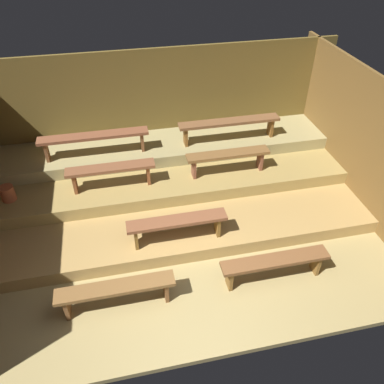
# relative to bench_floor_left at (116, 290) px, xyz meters

# --- Properties ---
(ground) EXTENTS (6.96, 4.85, 0.08)m
(ground) POSITION_rel_bench_floor_left_xyz_m (1.09, 1.45, -0.36)
(ground) COLOR #9A8653
(wall_back) EXTENTS (6.96, 0.06, 2.24)m
(wall_back) POSITION_rel_bench_floor_left_xyz_m (1.09, 3.50, 0.79)
(wall_back) COLOR brown
(wall_back) RESTS_ON ground
(wall_right) EXTENTS (0.06, 4.85, 2.24)m
(wall_right) POSITION_rel_bench_floor_left_xyz_m (4.20, 1.45, 0.79)
(wall_right) COLOR brown
(wall_right) RESTS_ON ground
(platform_lower) EXTENTS (6.16, 2.95, 0.22)m
(platform_lower) POSITION_rel_bench_floor_left_xyz_m (1.09, 2.00, -0.21)
(platform_lower) COLOR #A58249
(platform_lower) RESTS_ON ground
(platform_middle) EXTENTS (6.16, 1.89, 0.22)m
(platform_middle) POSITION_rel_bench_floor_left_xyz_m (1.09, 2.53, 0.01)
(platform_middle) COLOR #9B8247
(platform_middle) RESTS_ON platform_lower
(platform_upper) EXTENTS (6.16, 1.04, 0.22)m
(platform_upper) POSITION_rel_bench_floor_left_xyz_m (1.09, 2.96, 0.23)
(platform_upper) COLOR #9B8F5D
(platform_upper) RESTS_ON platform_middle
(bench_floor_left) EXTENTS (1.53, 0.25, 0.40)m
(bench_floor_left) POSITION_rel_bench_floor_left_xyz_m (0.00, 0.00, 0.00)
(bench_floor_left) COLOR brown
(bench_floor_left) RESTS_ON ground
(bench_floor_right) EXTENTS (1.53, 0.25, 0.40)m
(bench_floor_right) POSITION_rel_bench_floor_left_xyz_m (2.18, 0.00, 0.00)
(bench_floor_right) COLOR brown
(bench_floor_right) RESTS_ON ground
(bench_lower_center) EXTENTS (1.47, 0.25, 0.40)m
(bench_lower_center) POSITION_rel_bench_floor_left_xyz_m (0.96, 0.84, 0.22)
(bench_lower_center) COLOR brown
(bench_lower_center) RESTS_ON platform_lower
(bench_middle_left) EXTENTS (1.45, 0.25, 0.40)m
(bench_middle_left) POSITION_rel_bench_floor_left_xyz_m (0.09, 2.08, 0.44)
(bench_middle_left) COLOR brown
(bench_middle_left) RESTS_ON platform_middle
(bench_middle_right) EXTENTS (1.45, 0.25, 0.40)m
(bench_middle_right) POSITION_rel_bench_floor_left_xyz_m (2.09, 2.08, 0.44)
(bench_middle_right) COLOR brown
(bench_middle_right) RESTS_ON platform_middle
(bench_upper_left) EXTENTS (1.89, 0.25, 0.40)m
(bench_upper_left) POSITION_rel_bench_floor_left_xyz_m (-0.13, 2.79, 0.68)
(bench_upper_left) COLOR brown
(bench_upper_left) RESTS_ON platform_upper
(bench_upper_right) EXTENTS (1.89, 0.25, 0.40)m
(bench_upper_right) POSITION_rel_bench_floor_left_xyz_m (2.31, 2.79, 0.68)
(bench_upper_right) COLOR brown
(bench_upper_right) RESTS_ON platform_upper
(pail_middle) EXTENTS (0.22, 0.22, 0.25)m
(pail_middle) POSITION_rel_bench_floor_left_xyz_m (-1.56, 2.07, 0.25)
(pail_middle) COLOR #9E4C2D
(pail_middle) RESTS_ON platform_middle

